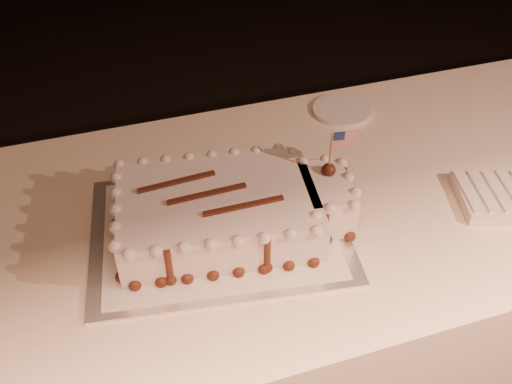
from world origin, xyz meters
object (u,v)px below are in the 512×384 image
object	(u,v)px
sheet_cake	(231,210)
napkin_stack	(508,196)
side_plate	(342,110)
banquet_table	(320,298)
cake_board	(219,230)

from	to	relation	value
sheet_cake	napkin_stack	distance (m)	0.60
sheet_cake	side_plate	size ratio (longest dim) A/B	3.27
banquet_table	napkin_stack	world-z (taller)	napkin_stack
banquet_table	side_plate	size ratio (longest dim) A/B	15.53
banquet_table	cake_board	xyz separation A→B (m)	(-0.27, -0.04, 0.38)
cake_board	side_plate	distance (m)	0.54
cake_board	napkin_stack	size ratio (longest dim) A/B	2.11
sheet_cake	side_plate	xyz separation A→B (m)	(0.40, 0.34, -0.05)
cake_board	side_plate	size ratio (longest dim) A/B	3.34
banquet_table	napkin_stack	distance (m)	0.54
sheet_cake	side_plate	bearing A→B (deg)	40.13
side_plate	banquet_table	bearing A→B (deg)	-117.93
banquet_table	sheet_cake	distance (m)	0.50
napkin_stack	cake_board	bearing A→B (deg)	170.56
cake_board	napkin_stack	world-z (taller)	napkin_stack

